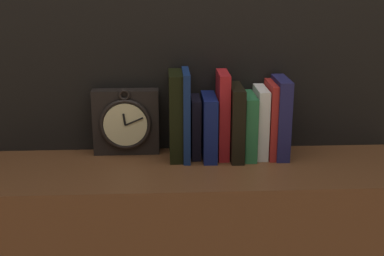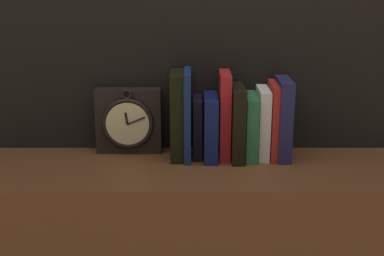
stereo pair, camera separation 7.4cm
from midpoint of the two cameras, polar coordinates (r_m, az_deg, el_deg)
clock at (r=1.59m, az=-5.46°, el=0.73°), size 0.19×0.06×0.20m
book_slot0_black at (r=1.54m, az=-0.17°, el=1.35°), size 0.04×0.13×0.25m
book_slot1_navy at (r=1.53m, az=0.91°, el=1.41°), size 0.02×0.14×0.26m
book_slot2_black at (r=1.56m, az=1.95°, el=0.11°), size 0.03×0.11×0.18m
book_slot3_navy at (r=1.54m, az=3.37°, el=0.08°), size 0.04×0.15×0.18m
book_slot4_red at (r=1.55m, az=4.86°, el=1.36°), size 0.03×0.12×0.25m
book_slot5_black at (r=1.54m, az=6.23°, el=0.54°), size 0.04×0.15×0.21m
book_slot6_green at (r=1.56m, az=7.60°, el=0.14°), size 0.03×0.14×0.19m
book_slot7_white at (r=1.57m, az=8.89°, el=0.52°), size 0.03×0.13×0.20m
book_slot8_red at (r=1.57m, az=9.94°, el=0.77°), size 0.02×0.13×0.22m
book_slot9_navy at (r=1.57m, az=11.00°, el=0.96°), size 0.04×0.14×0.23m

